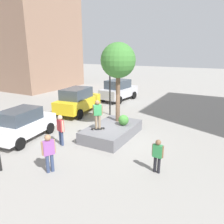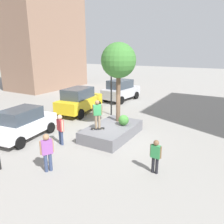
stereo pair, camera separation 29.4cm
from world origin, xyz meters
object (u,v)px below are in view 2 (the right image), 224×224
object	(u,v)px
pedestrian_crossing	(156,154)
bystander_watching	(47,150)
taxi_cab	(79,100)
passerby_with_bag	(60,128)
police_car	(24,123)
sedan_parked	(121,90)
planter_ledge	(112,131)
skateboarder	(97,112)
traffic_light_corner	(111,75)
plaza_tree	(119,61)
skateboard	(98,128)

from	to	relation	value
pedestrian_crossing	bystander_watching	bearing A→B (deg)	118.10
taxi_cab	passerby_with_bag	distance (m)	6.53
taxi_cab	passerby_with_bag	xyz separation A→B (m)	(-5.72, -3.15, -0.08)
police_car	sedan_parked	bearing A→B (deg)	-1.08
planter_ledge	sedan_parked	distance (m)	10.30
skateboarder	sedan_parked	bearing A→B (deg)	20.46
skateboarder	traffic_light_corner	world-z (taller)	traffic_light_corner
plaza_tree	planter_ledge	bearing A→B (deg)	-172.18
pedestrian_crossing	passerby_with_bag	xyz separation A→B (m)	(0.23, 5.68, 0.13)
pedestrian_crossing	police_car	bearing A→B (deg)	91.35
traffic_light_corner	skateboarder	bearing A→B (deg)	-158.41
police_car	passerby_with_bag	world-z (taller)	police_car
taxi_cab	skateboard	bearing A→B (deg)	-131.89
plaza_tree	skateboarder	distance (m)	3.47
taxi_cab	sedan_parked	bearing A→B (deg)	-7.52
taxi_cab	traffic_light_corner	distance (m)	3.56
skateboard	sedan_parked	distance (m)	10.98
skateboard	bystander_watching	bearing A→B (deg)	-179.90
taxi_cab	passerby_with_bag	bearing A→B (deg)	-151.16
police_car	traffic_light_corner	world-z (taller)	traffic_light_corner
plaza_tree	bystander_watching	world-z (taller)	plaza_tree
taxi_cab	passerby_with_bag	size ratio (longest dim) A/B	2.75
skateboarder	passerby_with_bag	distance (m)	2.27
pedestrian_crossing	plaza_tree	bearing A→B (deg)	45.81
police_car	passerby_with_bag	distance (m)	2.61
taxi_cab	passerby_with_bag	world-z (taller)	taxi_cab
taxi_cab	sedan_parked	distance (m)	6.17
taxi_cab	pedestrian_crossing	size ratio (longest dim) A/B	3.13
planter_ledge	skateboarder	xyz separation A→B (m)	(-0.94, 0.44, 1.40)
skateboard	sedan_parked	bearing A→B (deg)	20.46
plaza_tree	traffic_light_corner	distance (m)	3.98
planter_ledge	passerby_with_bag	bearing A→B (deg)	142.16
bystander_watching	sedan_parked	bearing A→B (deg)	15.05
traffic_light_corner	passerby_with_bag	world-z (taller)	traffic_light_corner
traffic_light_corner	pedestrian_crossing	bearing A→B (deg)	-137.77
police_car	pedestrian_crossing	size ratio (longest dim) A/B	2.75
bystander_watching	plaza_tree	bearing A→B (deg)	-2.76
skateboarder	traffic_light_corner	distance (m)	5.62
passerby_with_bag	planter_ledge	bearing A→B (deg)	-37.84
traffic_light_corner	police_car	bearing A→B (deg)	163.42
sedan_parked	pedestrian_crossing	xyz separation A→B (m)	(-12.06, -8.02, -0.22)
police_car	passerby_with_bag	size ratio (longest dim) A/B	2.41
pedestrian_crossing	bystander_watching	size ratio (longest dim) A/B	0.88
plaza_tree	taxi_cab	xyz separation A→B (m)	(2.16, 4.94, -3.46)
plaza_tree	pedestrian_crossing	bearing A→B (deg)	-134.19
plaza_tree	passerby_with_bag	xyz separation A→B (m)	(-3.55, 1.79, -3.55)
traffic_light_corner	pedestrian_crossing	xyz separation A→B (m)	(-6.80, -6.17, -2.42)
skateboard	skateboarder	size ratio (longest dim) A/B	0.44
taxi_cab	traffic_light_corner	xyz separation A→B (m)	(0.85, -2.66, 2.22)
police_car	planter_ledge	bearing A→B (deg)	-57.13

